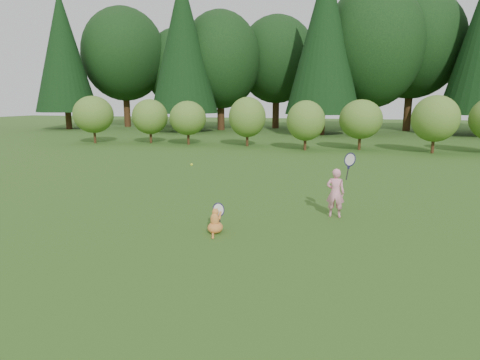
% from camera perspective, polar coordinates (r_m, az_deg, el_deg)
% --- Properties ---
extents(ground, '(100.00, 100.00, 0.00)m').
position_cam_1_polar(ground, '(8.40, -2.76, -5.64)').
color(ground, '#2F5117').
rests_on(ground, ground).
extents(shrub_row, '(28.00, 3.00, 2.80)m').
position_cam_1_polar(shrub_row, '(20.82, 8.40, 8.23)').
color(shrub_row, '#4C7123').
rests_on(shrub_row, ground).
extents(woodland_backdrop, '(48.00, 10.00, 15.00)m').
position_cam_1_polar(woodland_backdrop, '(31.16, 11.12, 20.35)').
color(woodland_backdrop, black).
rests_on(woodland_backdrop, ground).
extents(child, '(0.61, 0.41, 1.56)m').
position_cam_1_polar(child, '(8.70, 13.47, -1.63)').
color(child, pink).
rests_on(child, ground).
extents(cat, '(0.37, 0.71, 0.64)m').
position_cam_1_polar(cat, '(7.55, -3.53, -5.66)').
color(cat, orange).
rests_on(cat, ground).
extents(tennis_ball, '(0.06, 0.06, 0.06)m').
position_cam_1_polar(tennis_ball, '(9.37, -6.90, 2.20)').
color(tennis_ball, '#B8E61B').
rests_on(tennis_ball, ground).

